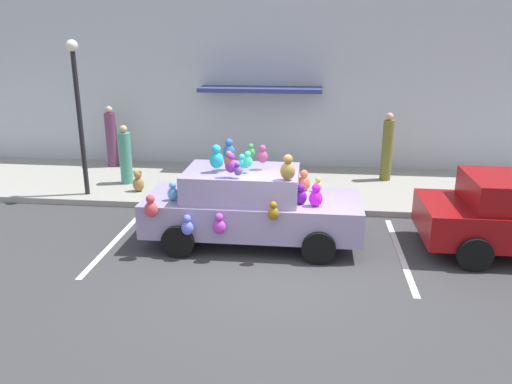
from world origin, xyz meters
name	(u,v)px	position (x,y,z in m)	size (l,w,h in m)	color
ground_plane	(275,269)	(0.00, 0.00, 0.00)	(60.00, 60.00, 0.00)	#38383A
sidewalk	(289,186)	(0.00, 5.00, 0.07)	(24.00, 4.00, 0.15)	gray
storefront_building	(294,66)	(-0.01, 7.14, 3.19)	(24.00, 1.25, 6.40)	#B2B7C1
parking_stripe_front	(400,253)	(2.41, 1.00, 0.00)	(0.12, 3.60, 0.01)	silver
parking_stripe_rear	(116,240)	(-3.42, 1.00, 0.00)	(0.12, 3.60, 0.01)	silver
plush_covered_car	(250,205)	(-0.61, 1.20, 0.81)	(4.35, 2.03, 2.18)	#9787B4
teddy_bear_on_sidewalk	(138,182)	(-3.91, 3.87, 0.41)	(0.30, 0.25, 0.57)	#9E723D
street_lamp_post	(78,103)	(-5.15, 3.50, 2.51)	(0.28, 0.28, 3.85)	black
pedestrian_near_shopfront	(111,138)	(-5.55, 6.31, 1.03)	(0.33, 0.33, 1.87)	#5E334F
pedestrian_walking_past	(387,149)	(2.69, 5.71, 1.05)	(0.30, 0.30, 1.90)	brown
pedestrian_by_lamp	(126,157)	(-4.47, 4.57, 0.90)	(0.33, 0.33, 1.62)	teal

